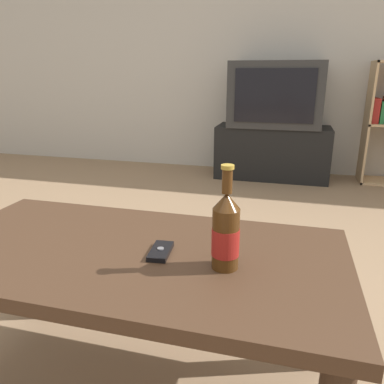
{
  "coord_description": "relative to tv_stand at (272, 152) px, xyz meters",
  "views": [
    {
      "loc": [
        0.42,
        -0.9,
        0.97
      ],
      "look_at": [
        0.11,
        0.27,
        0.59
      ],
      "focal_mm": 35.0,
      "sensor_mm": 36.0,
      "label": 1
    }
  ],
  "objects": [
    {
      "name": "back_wall",
      "position": [
        -0.25,
        0.3,
        1.05
      ],
      "size": [
        8.0,
        0.05,
        2.6
      ],
      "color": "beige",
      "rests_on": "ground_plane"
    },
    {
      "name": "coffee_table",
      "position": [
        -0.25,
        -2.73,
        0.17
      ],
      "size": [
        1.21,
        0.61,
        0.49
      ],
      "color": "#422B1C",
      "rests_on": "ground_plane"
    },
    {
      "name": "tv_stand",
      "position": [
        0.0,
        0.0,
        0.0
      ],
      "size": [
        1.05,
        0.44,
        0.5
      ],
      "color": "black",
      "rests_on": "ground_plane"
    },
    {
      "name": "television",
      "position": [
        0.0,
        -0.0,
        0.54
      ],
      "size": [
        0.83,
        0.49,
        0.58
      ],
      "color": "#2D2D2D",
      "rests_on": "tv_stand"
    },
    {
      "name": "beer_bottle",
      "position": [
        0.03,
        -2.76,
        0.34
      ],
      "size": [
        0.07,
        0.07,
        0.27
      ],
      "color": "#47280F",
      "rests_on": "coffee_table"
    },
    {
      "name": "cell_phone",
      "position": [
        -0.16,
        -2.73,
        0.25
      ],
      "size": [
        0.06,
        0.12,
        0.02
      ],
      "rotation": [
        0.0,
        0.0,
        0.1
      ],
      "color": "black",
      "rests_on": "coffee_table"
    }
  ]
}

